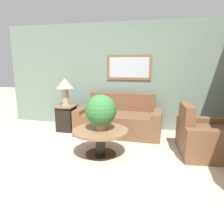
{
  "coord_description": "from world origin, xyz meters",
  "views": [
    {
      "loc": [
        0.96,
        -2.67,
        1.64
      ],
      "look_at": [
        -0.11,
        1.6,
        0.64
      ],
      "focal_mm": 35.0,
      "sensor_mm": 36.0,
      "label": 1
    }
  ],
  "objects_px": {
    "side_table": "(66,118)",
    "potted_plant_on_table": "(101,111)",
    "couch_main": "(119,121)",
    "coffee_table": "(101,137)",
    "armchair": "(203,138)",
    "table_lamp": "(65,86)"
  },
  "relations": [
    {
      "from": "table_lamp",
      "to": "potted_plant_on_table",
      "type": "bearing_deg",
      "value": -43.55
    },
    {
      "from": "armchair",
      "to": "side_table",
      "type": "distance_m",
      "value": 3.12
    },
    {
      "from": "side_table",
      "to": "potted_plant_on_table",
      "type": "height_order",
      "value": "potted_plant_on_table"
    },
    {
      "from": "armchair",
      "to": "table_lamp",
      "type": "distance_m",
      "value": 3.22
    },
    {
      "from": "coffee_table",
      "to": "potted_plant_on_table",
      "type": "height_order",
      "value": "potted_plant_on_table"
    },
    {
      "from": "armchair",
      "to": "potted_plant_on_table",
      "type": "height_order",
      "value": "potted_plant_on_table"
    },
    {
      "from": "couch_main",
      "to": "potted_plant_on_table",
      "type": "distance_m",
      "value": 1.37
    },
    {
      "from": "potted_plant_on_table",
      "to": "couch_main",
      "type": "bearing_deg",
      "value": 87.51
    },
    {
      "from": "armchair",
      "to": "table_lamp",
      "type": "relative_size",
      "value": 1.71
    },
    {
      "from": "armchair",
      "to": "side_table",
      "type": "relative_size",
      "value": 1.75
    },
    {
      "from": "couch_main",
      "to": "armchair",
      "type": "distance_m",
      "value": 1.91
    },
    {
      "from": "coffee_table",
      "to": "table_lamp",
      "type": "height_order",
      "value": "table_lamp"
    },
    {
      "from": "armchair",
      "to": "potted_plant_on_table",
      "type": "xyz_separation_m",
      "value": [
        -1.79,
        -0.47,
        0.51
      ]
    },
    {
      "from": "couch_main",
      "to": "side_table",
      "type": "bearing_deg",
      "value": -176.12
    },
    {
      "from": "armchair",
      "to": "potted_plant_on_table",
      "type": "relative_size",
      "value": 1.77
    },
    {
      "from": "armchair",
      "to": "coffee_table",
      "type": "height_order",
      "value": "armchair"
    },
    {
      "from": "couch_main",
      "to": "coffee_table",
      "type": "bearing_deg",
      "value": -92.68
    },
    {
      "from": "table_lamp",
      "to": "armchair",
      "type": "bearing_deg",
      "value": -13.29
    },
    {
      "from": "couch_main",
      "to": "armchair",
      "type": "xyz_separation_m",
      "value": [
        1.74,
        -0.81,
        0.0
      ]
    },
    {
      "from": "table_lamp",
      "to": "side_table",
      "type": "bearing_deg",
      "value": 0.0
    },
    {
      "from": "potted_plant_on_table",
      "to": "side_table",
      "type": "bearing_deg",
      "value": 136.45
    },
    {
      "from": "couch_main",
      "to": "coffee_table",
      "type": "relative_size",
      "value": 1.95
    }
  ]
}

